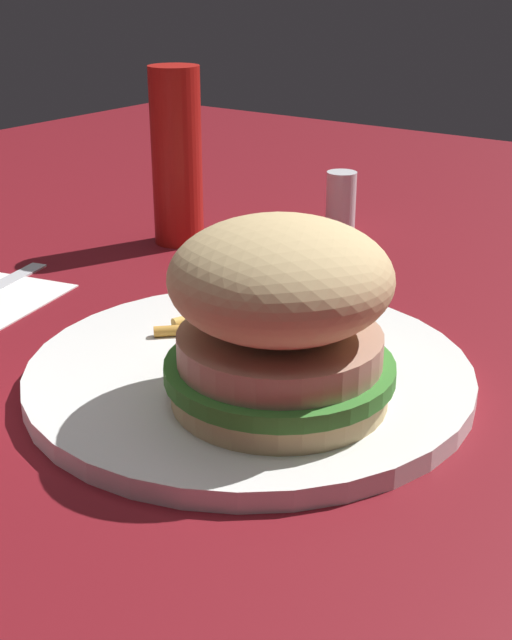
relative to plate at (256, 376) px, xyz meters
The scene contains 6 objects.
ground_plane 0.02m from the plate, 104.94° to the left, with size 1.60×1.60×0.00m, color maroon.
plate is the anchor object (origin of this frame).
sandwich 0.07m from the plate, 36.94° to the right, with size 0.12×0.12×0.10m.
fries_pile 0.05m from the plate, 143.02° to the left, with size 0.09×0.12×0.01m.
ketchup_bottle 0.30m from the plate, 139.36° to the left, with size 0.04×0.04×0.15m, color #B21914.
salt_shaker 0.33m from the plate, 111.83° to the left, with size 0.03×0.03×0.06m, color white.
Camera 1 is at (0.27, -0.39, 0.23)m, focal length 47.77 mm.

